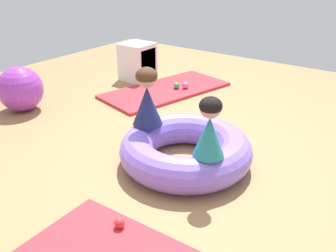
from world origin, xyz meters
name	(u,v)px	position (x,y,z in m)	size (l,w,h in m)	color
ground_plane	(170,164)	(0.00, 0.00, 0.00)	(8.00, 8.00, 0.00)	#9E7549
gym_mat_near_left	(166,90)	(1.61, 1.23, 0.02)	(1.82, 0.83, 0.04)	red
inflatable_cushion	(186,149)	(0.09, -0.11, 0.16)	(1.22, 1.22, 0.31)	#8466E0
child_in_navy	(147,97)	(0.06, 0.30, 0.58)	(0.39, 0.39, 0.55)	navy
child_in_teal	(210,128)	(-0.13, -0.47, 0.55)	(0.33, 0.33, 0.50)	teal
play_ball_pink	(186,85)	(1.78, 1.01, 0.09)	(0.09, 0.09, 0.09)	pink
play_ball_red	(119,223)	(-0.96, -0.25, 0.08)	(0.08, 0.08, 0.08)	red
play_ball_green	(177,86)	(1.70, 1.11, 0.08)	(0.09, 0.09, 0.09)	green
exercise_ball_large	(21,89)	(0.00, 2.26, 0.28)	(0.55, 0.55, 0.55)	purple
storage_cube	(139,62)	(1.81, 1.89, 0.28)	(0.44, 0.44, 0.56)	white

